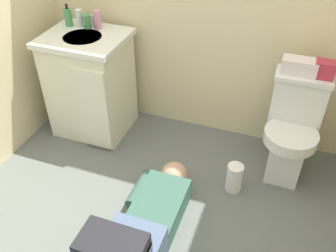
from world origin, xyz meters
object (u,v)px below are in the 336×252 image
toiletry_bag (325,70)px  faucet (92,22)px  vanity_cabinet (91,84)px  bottle_green (88,21)px  tissue_box (300,66)px  bottle_pink (97,20)px  soap_dispenser (68,17)px  paper_towel_roll (234,178)px  person_plumber (144,225)px  bottle_clear (79,19)px  toilet (292,130)px

toiletry_bag → faucet: bearing=178.3°
vanity_cabinet → bottle_green: 0.48m
tissue_box → bottle_pink: bottle_pink is taller
bottle_green → tissue_box: bearing=-1.5°
faucet → toiletry_bag: faucet is taller
soap_dispenser → bottle_green: size_ratio=1.60×
faucet → paper_towel_roll: size_ratio=0.47×
person_plumber → tissue_box: bearing=57.4°
vanity_cabinet → faucet: (-0.00, 0.15, 0.45)m
bottle_pink → bottle_clear: bearing=-174.7°
paper_towel_roll → bottle_green: bearing=160.6°
paper_towel_roll → bottle_pink: bearing=159.2°
faucet → person_plumber: (0.84, -1.08, -0.69)m
bottle_green → bottle_pink: bearing=2.9°
toilet → person_plumber: 1.19m
person_plumber → soap_dispenser: size_ratio=6.42×
tissue_box → bottle_pink: 1.46m
toilet → paper_towel_roll: (-0.30, -0.32, -0.26)m
bottle_green → paper_towel_roll: (1.28, -0.45, -0.76)m
faucet → person_plumber: bearing=-52.0°
person_plumber → bottle_green: size_ratio=10.30×
toiletry_bag → bottle_pink: 1.60m
toilet → bottle_pink: bearing=174.8°
bottle_green → toiletry_bag: bearing=-1.4°
person_plumber → vanity_cabinet: bearing=132.0°
toilet → soap_dispenser: (-1.73, 0.12, 0.52)m
paper_towel_roll → toilet: bearing=46.8°
tissue_box → bottle_clear: size_ratio=1.65×
person_plumber → toilet: bearing=53.2°
toilet → tissue_box: (-0.04, 0.09, 0.43)m
faucet → toiletry_bag: size_ratio=0.81×
faucet → paper_towel_roll: (1.24, -0.46, -0.76)m
toilet → vanity_cabinet: bearing=-179.7°
toilet → tissue_box: 0.44m
toiletry_bag → paper_towel_roll: toiletry_bag is taller
vanity_cabinet → soap_dispenser: bearing=146.9°
tissue_box → paper_towel_roll: bearing=-121.9°
tissue_box → paper_towel_roll: (-0.25, -0.41, -0.69)m
toiletry_bag → tissue_box: bearing=180.0°
bottle_green → bottle_pink: bottle_pink is taller
soap_dispenser → bottle_clear: soap_dispenser is taller
person_plumber → soap_dispenser: soap_dispenser is taller
soap_dispenser → bottle_green: bearing=4.9°
toilet → bottle_pink: 1.59m
toilet → paper_towel_roll: bearing=-133.2°
faucet → bottle_clear: 0.10m
toilet → bottle_clear: bearing=175.7°
bottle_clear → tissue_box: bearing=-1.1°
toiletry_bag → bottle_clear: bearing=179.0°
tissue_box → bottle_clear: bearing=178.9°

